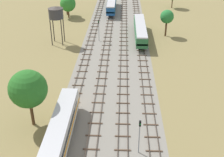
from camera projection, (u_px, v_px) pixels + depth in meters
ground_plane at (115, 41)px, 78.28m from camera, size 480.00×480.00×0.00m
ballast_bed at (115, 41)px, 78.28m from camera, size 17.40×176.00×0.01m
track_far_left at (91, 39)px, 79.32m from camera, size 2.40×126.00×0.29m
track_left at (107, 39)px, 79.17m from camera, size 2.40×126.00×0.29m
track_centre_left at (124, 39)px, 79.01m from camera, size 2.40×126.00×0.29m
track_centre at (140, 39)px, 78.86m from camera, size 2.40×126.00×0.29m
diesel_railcar_far_left_nearest at (59, 134)px, 40.10m from camera, size 2.96×20.50×3.80m
diesel_railcar_centre_near at (140, 30)px, 78.43m from camera, size 2.96×20.50×3.80m
diesel_railcar_left_mid at (112, 4)px, 102.79m from camera, size 2.96×20.50×3.80m
water_tower at (56, 13)px, 72.80m from camera, size 3.85×3.85×9.87m
signal_post_nearest at (99, 28)px, 76.41m from camera, size 0.28×0.47×5.89m
signal_post_near at (140, 132)px, 38.89m from camera, size 0.28×0.47×5.72m
lineside_tree_1 at (28, 89)px, 43.13m from camera, size 5.87×5.87×9.53m
lineside_tree_3 at (167, 17)px, 79.00m from camera, size 3.71×3.71×7.41m
lineside_tree_4 at (68, 4)px, 94.56m from camera, size 5.12×5.12×7.27m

